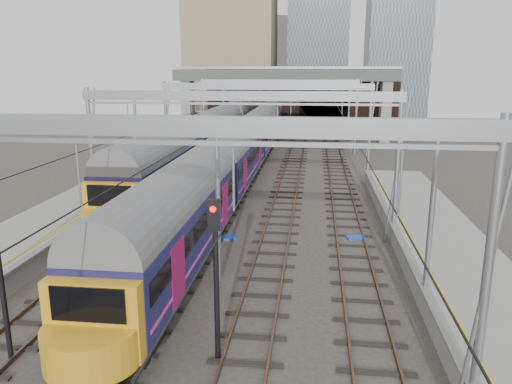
# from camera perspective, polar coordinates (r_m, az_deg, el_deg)

# --- Properties ---
(ground) EXTENTS (160.00, 160.00, 0.00)m
(ground) POSITION_cam_1_polar(r_m,az_deg,el_deg) (20.33, -5.28, -12.29)
(ground) COLOR #38332D
(ground) RESTS_ON ground
(platform_left) EXTENTS (4.32, 55.00, 1.12)m
(platform_left) POSITION_cam_1_polar(r_m,az_deg,el_deg) (26.14, -26.63, -6.38)
(platform_left) COLOR gray
(platform_left) RESTS_ON ground
(platform_right) EXTENTS (4.32, 47.00, 1.12)m
(platform_right) POSITION_cam_1_polar(r_m,az_deg,el_deg) (19.38, 25.45, -13.23)
(platform_right) COLOR gray
(platform_right) RESTS_ON ground
(tracks) EXTENTS (14.40, 80.00, 0.22)m
(tracks) POSITION_cam_1_polar(r_m,az_deg,el_deg) (34.24, -0.10, -1.22)
(tracks) COLOR #4C3828
(tracks) RESTS_ON ground
(overhead_line) EXTENTS (16.80, 80.00, 8.00)m
(overhead_line) POSITION_cam_1_polar(r_m,az_deg,el_deg) (39.57, 1.04, 10.44)
(overhead_line) COLOR gray
(overhead_line) RESTS_ON ground
(retaining_wall) EXTENTS (28.00, 2.75, 9.00)m
(retaining_wall) POSITION_cam_1_polar(r_m,az_deg,el_deg) (69.95, 4.74, 10.06)
(retaining_wall) COLOR black
(retaining_wall) RESTS_ON ground
(overbridge) EXTENTS (28.00, 3.00, 9.25)m
(overbridge) POSITION_cam_1_polar(r_m,az_deg,el_deg) (63.96, 3.30, 12.36)
(overbridge) COLOR gray
(overbridge) RESTS_ON ground
(city_skyline) EXTENTS (37.50, 27.50, 60.00)m
(city_skyline) POSITION_cam_1_polar(r_m,az_deg,el_deg) (88.68, 6.31, 19.08)
(city_skyline) COLOR tan
(city_skyline) RESTS_ON ground
(train_main) EXTENTS (2.87, 66.31, 4.91)m
(train_main) POSITION_cam_1_polar(r_m,az_deg,el_deg) (45.70, -0.79, 5.82)
(train_main) COLOR black
(train_main) RESTS_ON ground
(train_second) EXTENTS (3.06, 52.99, 5.17)m
(train_second) POSITION_cam_1_polar(r_m,az_deg,el_deg) (50.62, -4.66, 6.69)
(train_second) COLOR black
(train_second) RESTS_ON ground
(signal_near_centre) EXTENTS (0.41, 0.48, 5.26)m
(signal_near_centre) POSITION_cam_1_polar(r_m,az_deg,el_deg) (15.27, -4.64, -7.94)
(signal_near_centre) COLOR black
(signal_near_centre) RESTS_ON ground
(relay_cabinet) EXTENTS (0.65, 0.56, 1.25)m
(relay_cabinet) POSITION_cam_1_polar(r_m,az_deg,el_deg) (21.53, -20.42, -9.78)
(relay_cabinet) COLOR silver
(relay_cabinet) RESTS_ON ground
(equip_cover_a) EXTENTS (0.88, 0.74, 0.09)m
(equip_cover_a) POSITION_cam_1_polar(r_m,az_deg,el_deg) (26.54, -5.64, -5.78)
(equip_cover_a) COLOR blue
(equip_cover_a) RESTS_ON ground
(equip_cover_b) EXTENTS (1.08, 0.89, 0.11)m
(equip_cover_b) POSITION_cam_1_polar(r_m,az_deg,el_deg) (27.19, -3.31, -5.22)
(equip_cover_b) COLOR blue
(equip_cover_b) RESTS_ON ground
(equip_cover_c) EXTENTS (1.05, 0.85, 0.11)m
(equip_cover_c) POSITION_cam_1_polar(r_m,az_deg,el_deg) (27.68, 11.29, -5.13)
(equip_cover_c) COLOR blue
(equip_cover_c) RESTS_ON ground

